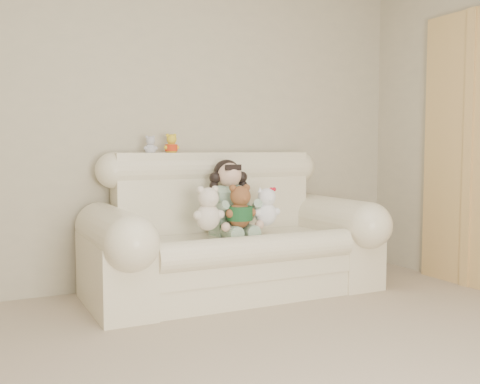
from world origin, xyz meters
name	(u,v)px	position (x,y,z in m)	size (l,w,h in m)	color
wall_back	(144,116)	(0.00, 2.50, 1.30)	(4.50, 4.50, 0.00)	#AEA58A
sofa	(234,223)	(0.51, 2.00, 0.52)	(2.10, 0.95, 1.03)	#FFF6CD
door_panel	(471,149)	(2.22, 1.40, 1.05)	(0.06, 0.90, 2.10)	tan
seated_child	(229,197)	(0.51, 2.08, 0.70)	(0.34, 0.42, 0.57)	#326F3C
brown_teddy	(240,202)	(0.49, 1.87, 0.68)	(0.23, 0.18, 0.36)	brown
white_cat	(266,203)	(0.72, 1.89, 0.67)	(0.21, 0.16, 0.33)	white
cream_teddy	(208,204)	(0.25, 1.87, 0.68)	(0.23, 0.18, 0.36)	silver
yellow_mini_bear	(171,142)	(0.15, 2.34, 1.10)	(0.12, 0.09, 0.19)	yellow
grey_mini_plush	(150,144)	(-0.01, 2.34, 1.09)	(0.11, 0.08, 0.17)	silver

